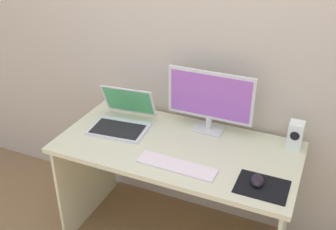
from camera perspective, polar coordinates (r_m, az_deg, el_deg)
wall_back at (r=2.34m, az=5.15°, el=11.46°), size 6.00×0.04×2.50m
desk at (r=2.32m, az=1.27°, el=-7.52°), size 1.36×0.67×0.72m
monitor at (r=2.30m, az=6.07°, el=2.28°), size 0.52×0.14×0.38m
speaker_right at (r=2.29m, az=17.88°, el=-2.80°), size 0.08×0.09×0.16m
laptop at (r=2.42m, az=-6.62°, el=-0.61°), size 0.37×0.37×0.22m
keyboard_external at (r=2.07m, az=1.25°, el=-7.32°), size 0.43×0.12×0.01m
mousepad at (r=1.99m, az=13.41°, el=-10.02°), size 0.25×0.20×0.00m
mouse at (r=1.99m, az=12.76°, el=-9.18°), size 0.08×0.11×0.04m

